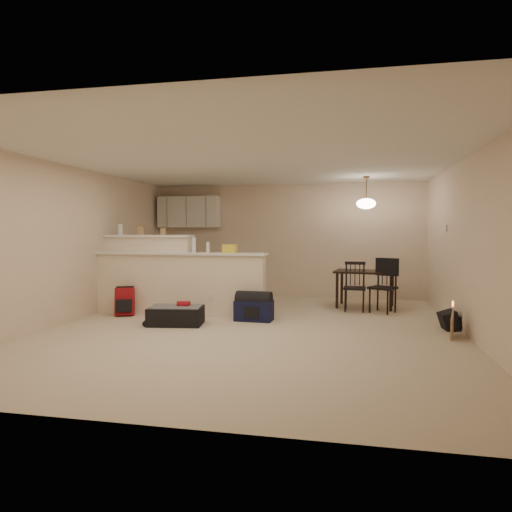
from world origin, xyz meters
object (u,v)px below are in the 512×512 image
(dining_chair_near, at_px, (355,287))
(suitcase, at_px, (176,316))
(pendant_lamp, at_px, (366,203))
(navy_duffel, at_px, (254,311))
(dining_chair_far, at_px, (383,286))
(dining_table, at_px, (365,275))
(red_backpack, at_px, (125,302))
(black_daypack, at_px, (449,321))

(dining_chair_near, height_order, suitcase, dining_chair_near)
(pendant_lamp, relative_size, navy_duffel, 1.03)
(pendant_lamp, distance_m, dining_chair_far, 1.63)
(pendant_lamp, height_order, dining_chair_near, pendant_lamp)
(dining_table, distance_m, pendant_lamp, 1.37)
(red_backpack, relative_size, navy_duffel, 0.78)
(red_backpack, distance_m, navy_duffel, 2.28)
(dining_chair_far, height_order, navy_duffel, dining_chair_far)
(dining_table, xyz_separation_m, dining_chair_far, (0.29, -0.54, -0.14))
(dining_chair_near, bearing_deg, pendant_lamp, 69.16)
(dining_table, height_order, suitcase, dining_table)
(dining_table, relative_size, dining_chair_far, 1.28)
(dining_table, height_order, red_backpack, dining_table)
(dining_table, height_order, dining_chair_far, dining_chair_far)
(dining_chair_near, height_order, red_backpack, dining_chair_near)
(pendant_lamp, xyz_separation_m, suitcase, (-2.94, -2.28, -1.85))
(navy_duffel, bearing_deg, suitcase, -150.90)
(dining_chair_far, bearing_deg, pendant_lamp, 146.99)
(dining_chair_near, bearing_deg, suitcase, -144.43)
(red_backpack, bearing_deg, dining_table, 1.86)
(dining_chair_far, distance_m, black_daypack, 1.58)
(pendant_lamp, height_order, suitcase, pendant_lamp)
(dining_chair_far, bearing_deg, navy_duffel, -121.74)
(dining_table, relative_size, navy_duffel, 2.01)
(pendant_lamp, bearing_deg, dining_chair_near, -113.05)
(dining_chair_near, distance_m, black_daypack, 1.94)
(dining_table, relative_size, black_daypack, 3.94)
(suitcase, xyz_separation_m, navy_duffel, (1.12, 0.56, 0.03))
(suitcase, bearing_deg, dining_chair_near, 25.32)
(navy_duffel, relative_size, black_daypack, 1.95)
(dining_chair_near, height_order, black_daypack, dining_chair_near)
(suitcase, height_order, red_backpack, red_backpack)
(dining_chair_near, distance_m, suitcase, 3.29)
(dining_chair_near, bearing_deg, red_backpack, -160.13)
(dining_chair_far, distance_m, suitcase, 3.68)
(red_backpack, bearing_deg, black_daypack, -22.07)
(dining_table, relative_size, pendant_lamp, 1.96)
(dining_chair_far, relative_size, red_backpack, 2.01)
(black_daypack, bearing_deg, navy_duffel, 82.14)
(dining_chair_near, distance_m, dining_chair_far, 0.49)
(pendant_lamp, distance_m, navy_duffel, 3.09)
(red_backpack, xyz_separation_m, navy_duffel, (2.28, 0.00, -0.07))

